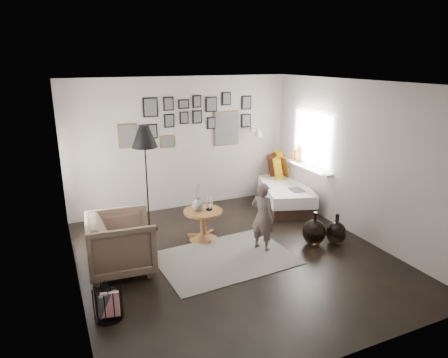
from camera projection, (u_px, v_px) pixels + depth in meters
name	position (u px, v px, depth m)	size (l,w,h in m)	color
ground	(234.00, 256.00, 6.14)	(4.80, 4.80, 0.00)	black
wall_back	(182.00, 144.00, 7.85)	(4.50, 4.50, 0.00)	#9F948B
wall_front	(348.00, 242.00, 3.66)	(4.50, 4.50, 0.00)	#9F948B
wall_left	(69.00, 196.00, 4.87)	(4.80, 4.80, 0.00)	#9F948B
wall_right	(357.00, 160.00, 6.64)	(4.80, 4.80, 0.00)	#9F948B
ceiling	(236.00, 83.00, 5.38)	(4.80, 4.80, 0.00)	white
door_left	(67.00, 188.00, 6.00)	(0.00, 2.14, 2.14)	white
window_right	(304.00, 163.00, 7.89)	(0.15, 1.32, 1.30)	white
gallery_wall	(196.00, 121.00, 7.82)	(2.74, 0.03, 1.08)	brown
wall_sconce	(258.00, 132.00, 8.18)	(0.18, 0.36, 0.16)	white
rug	(226.00, 258.00, 6.06)	(2.00, 1.40, 0.01)	beige
pedestal_table	(203.00, 226.00, 6.67)	(0.65, 0.65, 0.51)	brown
vase	(198.00, 203.00, 6.54)	(0.19, 0.19, 0.46)	black
candles	(209.00, 203.00, 6.60)	(0.11, 0.11, 0.24)	black
daybed	(281.00, 188.00, 8.41)	(1.44, 2.15, 0.98)	black
magazine_on_daybed	(297.00, 190.00, 7.78)	(0.22, 0.30, 0.02)	black
armchair	(121.00, 243.00, 5.63)	(0.89, 0.92, 0.83)	#6F5C4B
armchair_cushion	(122.00, 237.00, 5.67)	(0.38, 0.38, 0.09)	white
floor_lamp	(144.00, 140.00, 6.63)	(0.44, 0.44, 1.87)	black
magazine_basket	(108.00, 303.00, 4.63)	(0.33, 0.33, 0.40)	black
demijohn_large	(314.00, 232.00, 6.46)	(0.38, 0.38, 0.56)	black
demijohn_small	(336.00, 233.00, 6.50)	(0.33, 0.33, 0.51)	black
child	(262.00, 217.00, 6.22)	(0.40, 0.26, 1.10)	brown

